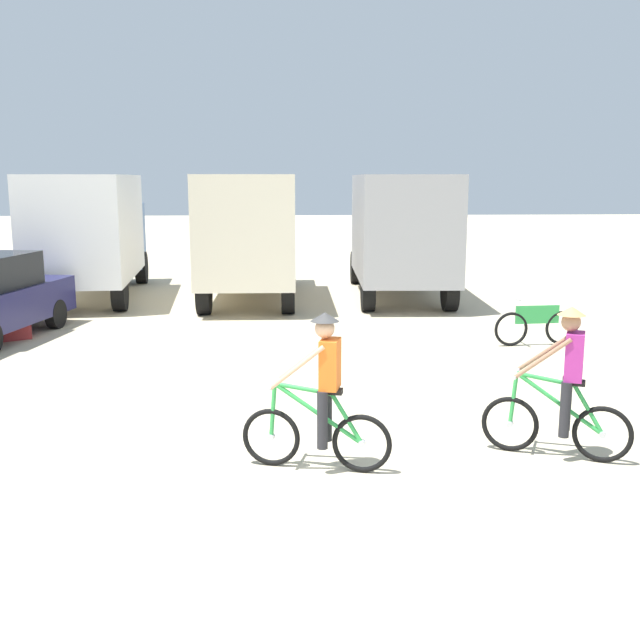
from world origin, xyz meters
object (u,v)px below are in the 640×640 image
(box_truck_grey_hauler, at_px, (399,229))
(box_truck_avon_van, at_px, (90,230))
(box_truck_cream_rv, at_px, (250,230))
(cyclist_orange_shirt, at_px, (321,398))
(bicycle_spare, at_px, (536,326))
(supply_crate, at_px, (6,328))
(cyclist_cowboy_hat, at_px, (563,388))

(box_truck_grey_hauler, bearing_deg, box_truck_avon_van, 177.95)
(box_truck_cream_rv, bearing_deg, cyclist_orange_shirt, -84.08)
(box_truck_cream_rv, relative_size, cyclist_orange_shirt, 3.72)
(bicycle_spare, bearing_deg, supply_crate, 173.45)
(cyclist_cowboy_hat, height_order, bicycle_spare, cyclist_cowboy_hat)
(box_truck_grey_hauler, bearing_deg, supply_crate, -150.90)
(box_truck_avon_van, relative_size, cyclist_cowboy_hat, 3.79)
(bicycle_spare, bearing_deg, box_truck_grey_hauler, 105.87)
(cyclist_orange_shirt, distance_m, supply_crate, 9.62)
(box_truck_cream_rv, bearing_deg, box_truck_avon_van, 173.67)
(box_truck_cream_rv, height_order, supply_crate, box_truck_cream_rv)
(cyclist_cowboy_hat, bearing_deg, cyclist_orange_shirt, -175.48)
(box_truck_avon_van, relative_size, box_truck_cream_rv, 1.02)
(cyclist_cowboy_hat, distance_m, supply_crate, 11.51)
(box_truck_avon_van, bearing_deg, bicycle_spare, -32.55)
(supply_crate, bearing_deg, bicycle_spare, -6.55)
(box_truck_cream_rv, xyz_separation_m, box_truck_grey_hauler, (4.10, 0.18, 0.00))
(bicycle_spare, bearing_deg, cyclist_orange_shirt, -126.80)
(box_truck_avon_van, bearing_deg, cyclist_orange_shirt, -66.07)
(cyclist_cowboy_hat, distance_m, bicycle_spare, 6.20)
(cyclist_cowboy_hat, bearing_deg, box_truck_avon_van, 124.24)
(box_truck_grey_hauler, height_order, bicycle_spare, box_truck_grey_hauler)
(box_truck_cream_rv, xyz_separation_m, bicycle_spare, (5.87, -6.04, -1.48))
(box_truck_avon_van, height_order, cyclist_cowboy_hat, box_truck_avon_van)
(bicycle_spare, xyz_separation_m, supply_crate, (-10.74, 1.23, -0.18))
(box_truck_grey_hauler, bearing_deg, cyclist_orange_shirt, -102.89)
(box_truck_grey_hauler, bearing_deg, cyclist_cowboy_hat, -89.92)
(supply_crate, bearing_deg, cyclist_cowboy_hat, -38.54)
(box_truck_grey_hauler, bearing_deg, bicycle_spare, -74.13)
(cyclist_cowboy_hat, xyz_separation_m, supply_crate, (-8.99, 7.16, -0.63))
(bicycle_spare, distance_m, supply_crate, 10.81)
(box_truck_grey_hauler, relative_size, supply_crate, 7.94)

